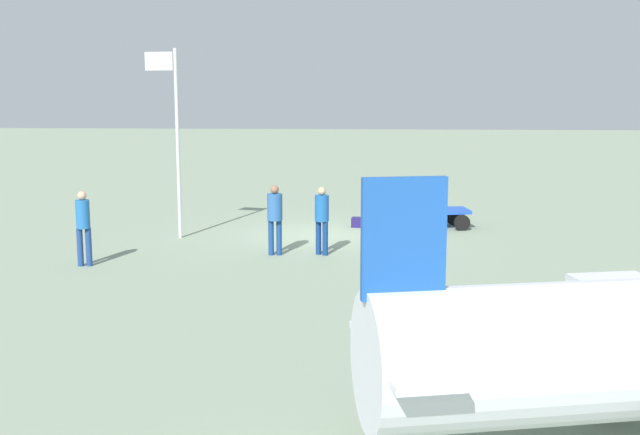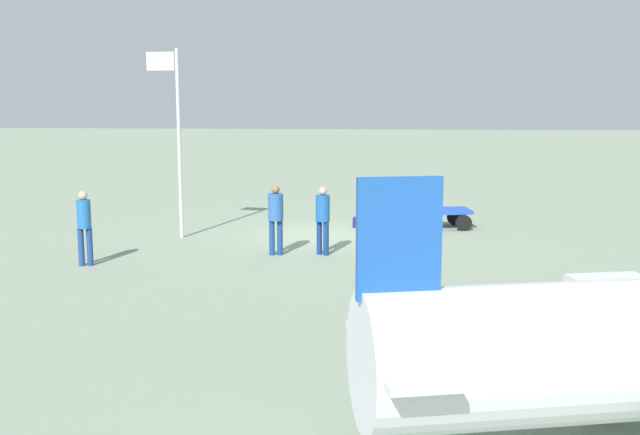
% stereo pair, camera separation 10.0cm
% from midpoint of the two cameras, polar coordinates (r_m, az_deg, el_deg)
% --- Properties ---
extents(ground_plane, '(120.00, 120.00, 0.00)m').
position_cam_midpoint_polar(ground_plane, '(22.18, 0.31, -1.33)').
color(ground_plane, gray).
extents(luggage_cart, '(2.15, 1.44, 0.57)m').
position_cam_midpoint_polar(luggage_cart, '(23.58, 8.52, 0.25)').
color(luggage_cart, blue).
rests_on(luggage_cart, ground).
extents(suitcase_tan, '(0.60, 0.34, 0.32)m').
position_cam_midpoint_polar(suitcase_tan, '(23.99, 7.32, 1.17)').
color(suitcase_tan, '#111C4F').
rests_on(suitcase_tan, luggage_cart).
extents(suitcase_grey, '(0.68, 0.50, 0.24)m').
position_cam_midpoint_polar(suitcase_grey, '(23.25, 7.58, 0.81)').
color(suitcase_grey, gray).
rests_on(suitcase_grey, luggage_cart).
extents(suitcase_dark, '(0.66, 0.44, 0.28)m').
position_cam_midpoint_polar(suitcase_dark, '(23.58, 3.32, -0.36)').
color(suitcase_dark, '#221856').
rests_on(suitcase_dark, ground).
extents(worker_lead, '(0.41, 0.41, 1.76)m').
position_cam_midpoint_polar(worker_lead, '(19.44, -3.10, 0.29)').
color(worker_lead, navy).
rests_on(worker_lead, ground).
extents(worker_trailing, '(0.47, 0.47, 1.71)m').
position_cam_midpoint_polar(worker_trailing, '(19.45, 0.35, 0.16)').
color(worker_trailing, navy).
rests_on(worker_trailing, ground).
extents(worker_supervisor, '(0.36, 0.36, 1.77)m').
position_cam_midpoint_polar(worker_supervisor, '(19.04, -16.66, -0.39)').
color(worker_supervisor, navy).
rests_on(worker_supervisor, ground).
extents(flagpole, '(0.91, 0.19, 5.20)m').
position_cam_midpoint_polar(flagpole, '(21.89, -10.34, 6.34)').
color(flagpole, silver).
rests_on(flagpole, ground).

